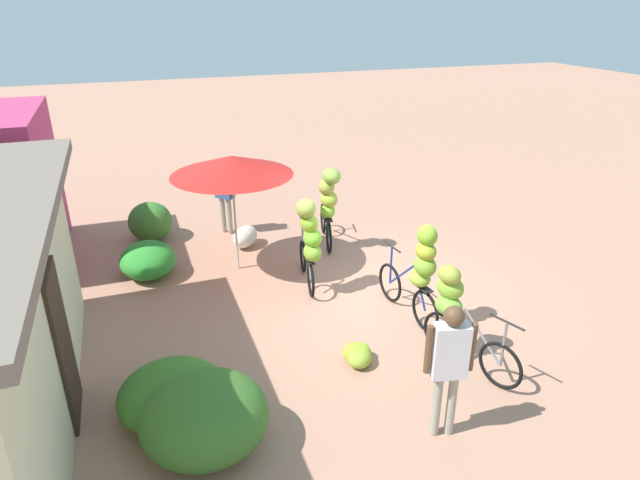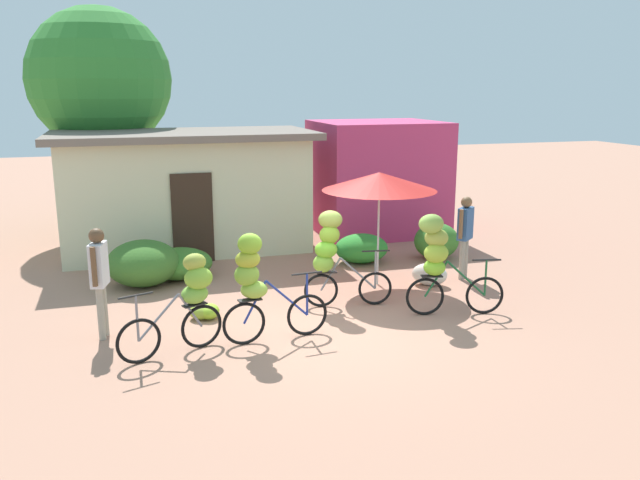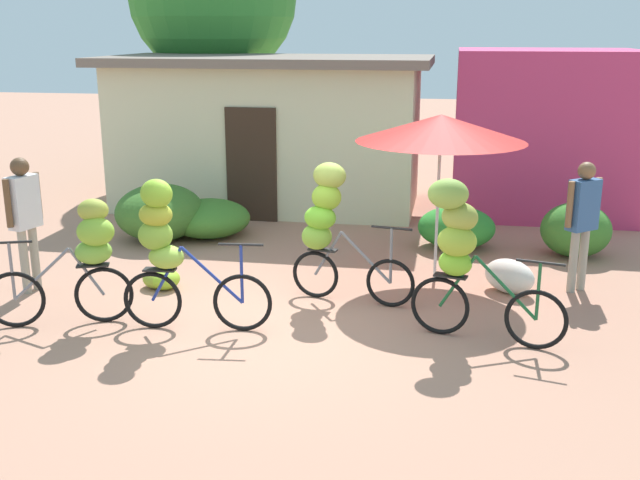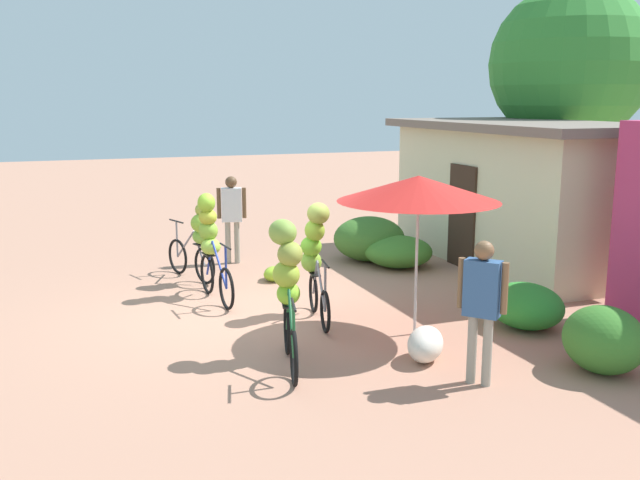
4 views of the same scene
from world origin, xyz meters
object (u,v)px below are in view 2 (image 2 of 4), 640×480
at_px(person_vendor, 99,271).
at_px(person_bystander, 465,229).
at_px(bicycle_leftmost, 188,296).
at_px(banana_pile_on_ground, 205,312).
at_px(bicycle_near_pile, 257,281).
at_px(bicycle_center_loaded, 332,251).
at_px(shop_pink, 377,177).
at_px(market_umbrella, 379,181).
at_px(produce_sack, 429,274).
at_px(tree_behind_building, 100,80).
at_px(bicycle_by_shop, 439,255).
at_px(building_low, 186,190).

relative_size(person_vendor, person_bystander, 1.03).
height_order(bicycle_leftmost, banana_pile_on_ground, bicycle_leftmost).
distance_m(bicycle_near_pile, person_bystander, 5.18).
height_order(bicycle_center_loaded, person_bystander, bicycle_center_loaded).
xyz_separation_m(shop_pink, market_umbrella, (-1.80, -4.56, 0.59)).
distance_m(produce_sack, person_bystander, 1.22).
xyz_separation_m(bicycle_leftmost, produce_sack, (4.87, 1.93, -0.63)).
height_order(tree_behind_building, banana_pile_on_ground, tree_behind_building).
distance_m(tree_behind_building, produce_sack, 9.96).
bearing_deg(bicycle_leftmost, person_bystander, 20.52).
bearing_deg(market_umbrella, bicycle_by_shop, -81.07).
distance_m(bicycle_near_pile, bicycle_by_shop, 3.21).
bearing_deg(building_low, bicycle_by_shop, -59.25).
bearing_deg(building_low, bicycle_leftmost, -95.53).
bearing_deg(market_umbrella, bicycle_center_loaded, -141.54).
bearing_deg(person_vendor, shop_pink, 40.52).
height_order(building_low, shop_pink, shop_pink).
distance_m(shop_pink, person_bystander, 4.72).
distance_m(market_umbrella, person_vendor, 5.42).
xyz_separation_m(tree_behind_building, bicycle_by_shop, (5.42, -8.54, -2.94)).
xyz_separation_m(produce_sack, person_bystander, (0.87, 0.22, 0.82)).
xyz_separation_m(shop_pink, banana_pile_on_ground, (-5.33, -5.56, -1.35)).
relative_size(tree_behind_building, market_umbrella, 2.61).
bearing_deg(tree_behind_building, person_bystander, -44.06).
height_order(bicycle_near_pile, produce_sack, bicycle_near_pile).
bearing_deg(person_vendor, building_low, 71.18).
height_order(building_low, banana_pile_on_ground, building_low).
bearing_deg(bicycle_center_loaded, bicycle_by_shop, -30.72).
bearing_deg(shop_pink, bicycle_leftmost, -129.79).
relative_size(bicycle_center_loaded, person_bystander, 1.02).
distance_m(bicycle_leftmost, bicycle_near_pile, 1.03).
relative_size(tree_behind_building, bicycle_near_pile, 3.37).
height_order(bicycle_by_shop, produce_sack, bicycle_by_shop).
distance_m(bicycle_leftmost, produce_sack, 5.28).
height_order(shop_pink, bicycle_near_pile, shop_pink).
distance_m(tree_behind_building, person_vendor, 8.47).
distance_m(market_umbrella, bicycle_near_pile, 3.83).
xyz_separation_m(bicycle_near_pile, person_bystander, (4.71, 2.14, 0.06)).
height_order(bicycle_leftmost, bicycle_near_pile, bicycle_near_pile).
bearing_deg(person_bystander, shop_pink, 90.39).
xyz_separation_m(tree_behind_building, bicycle_center_loaded, (3.82, -7.59, -2.97)).
relative_size(market_umbrella, person_bystander, 1.32).
xyz_separation_m(tree_behind_building, person_vendor, (-0.05, -7.95, -2.91)).
relative_size(bicycle_near_pile, produce_sack, 2.48).
relative_size(bicycle_leftmost, produce_sack, 2.24).
distance_m(banana_pile_on_ground, person_vendor, 1.92).
bearing_deg(shop_pink, person_vendor, -139.48).
xyz_separation_m(bicycle_center_loaded, person_bystander, (3.11, 0.88, 0.01)).
xyz_separation_m(shop_pink, person_bystander, (0.03, -4.70, -0.43)).
bearing_deg(banana_pile_on_ground, shop_pink, 46.20).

